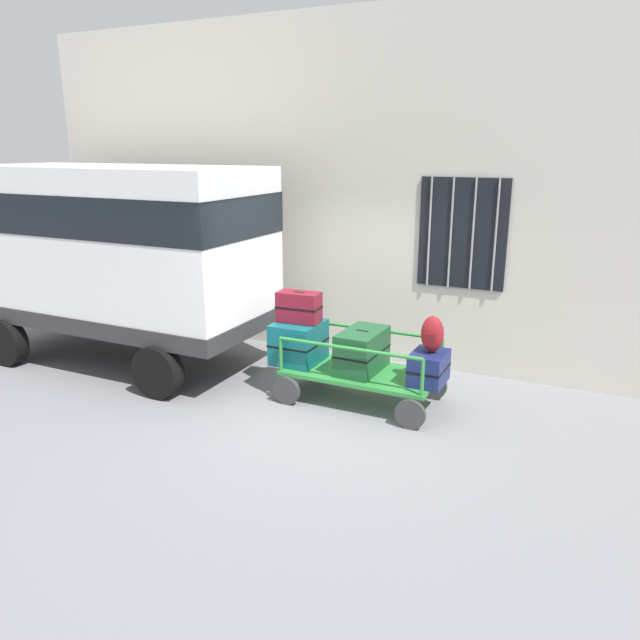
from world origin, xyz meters
TOP-DOWN VIEW (x-y plane):
  - ground_plane at (0.00, 0.00)m, footprint 40.00×40.00m
  - building_wall at (0.01, 2.26)m, footprint 12.00×0.38m
  - van at (-3.45, 0.44)m, footprint 4.47×2.05m
  - luggage_cart at (0.38, 0.49)m, footprint 1.99×1.03m
  - cart_railing at (0.38, 0.49)m, footprint 1.88×0.89m
  - suitcase_left_bottom at (-0.50, 0.48)m, footprint 0.58×0.68m
  - suitcase_left_middle at (-0.50, 0.50)m, footprint 0.58×0.33m
  - suitcase_midleft_bottom at (0.38, 0.52)m, footprint 0.49×0.81m
  - suitcase_center_bottom at (1.25, 0.47)m, footprint 0.41×0.54m
  - backpack at (1.27, 0.48)m, footprint 0.27×0.22m

SIDE VIEW (x-z plane):
  - ground_plane at x=0.00m, z-range 0.00..0.00m
  - luggage_cart at x=0.38m, z-range 0.13..0.54m
  - suitcase_center_bottom at x=1.25m, z-range 0.41..0.80m
  - suitcase_midleft_bottom at x=0.38m, z-range 0.41..0.94m
  - suitcase_left_bottom at x=-0.50m, z-range 0.41..0.95m
  - cart_railing at x=0.38m, z-range 0.55..1.00m
  - backpack at x=1.27m, z-range 0.80..1.24m
  - suitcase_left_middle at x=-0.50m, z-range 0.95..1.35m
  - van at x=-3.45m, z-range 0.32..3.20m
  - building_wall at x=0.01m, z-range 0.00..5.00m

